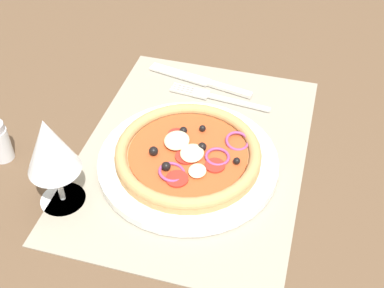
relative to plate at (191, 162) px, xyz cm
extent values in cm
cube|color=brown|center=(3.12, 0.43, -2.27)|extent=(190.00, 140.00, 2.40)
cube|color=gray|center=(3.12, 0.43, -0.87)|extent=(45.99, 33.87, 0.40)
cylinder|color=silver|center=(0.00, 0.00, 0.00)|extent=(27.03, 27.03, 1.34)
cylinder|color=tan|center=(0.00, 0.00, 1.17)|extent=(21.64, 21.64, 1.00)
torus|color=tan|center=(0.00, 0.00, 2.03)|extent=(21.71, 21.71, 1.80)
cylinder|color=#C64C23|center=(0.00, 0.00, 1.82)|extent=(17.74, 17.74, 0.30)
ellipsoid|color=beige|center=(-3.66, -1.96, 2.39)|extent=(2.84, 2.55, 0.85)
ellipsoid|color=beige|center=(-0.57, -0.32, 2.55)|extent=(3.86, 3.48, 1.16)
ellipsoid|color=beige|center=(1.38, 2.57, 2.60)|extent=(4.21, 3.79, 1.26)
sphere|color=black|center=(1.05, -1.44, 2.62)|extent=(1.31, 1.31, 1.31)
sphere|color=black|center=(3.80, 2.24, 2.57)|extent=(1.20, 1.20, 1.20)
sphere|color=black|center=(-1.76, 5.17, 2.66)|extent=(1.38, 1.38, 1.38)
sphere|color=black|center=(-4.20, 2.48, 2.64)|extent=(1.34, 1.34, 1.34)
sphere|color=black|center=(5.18, -0.42, 2.48)|extent=(1.02, 1.02, 1.02)
sphere|color=black|center=(-0.33, -6.94, 2.48)|extent=(1.03, 1.03, 1.03)
torus|color=#8E3D75|center=(-4.71, 1.48, 2.22)|extent=(3.94, 3.91, 1.22)
torus|color=#8E3D75|center=(4.06, -6.13, 2.22)|extent=(3.77, 3.70, 1.47)
torus|color=#8E3D75|center=(0.00, -4.01, 2.22)|extent=(3.72, 3.72, 0.70)
cylinder|color=#A3281E|center=(2.85, 3.07, 2.12)|extent=(2.83, 2.83, 0.30)
cylinder|color=#A3281E|center=(-5.66, 0.32, 2.12)|extent=(3.21, 3.21, 0.30)
cylinder|color=#A3281E|center=(-1.05, 0.08, 2.12)|extent=(3.25, 3.25, 0.30)
cylinder|color=#A3281E|center=(-1.72, -4.06, 2.12)|extent=(2.93, 2.93, 0.30)
cube|color=silver|center=(16.46, -3.96, -0.45)|extent=(2.01, 11.19, 0.44)
cube|color=silver|center=(17.14, 2.85, -0.45)|extent=(2.44, 2.73, 0.44)
cube|color=silver|center=(18.38, 6.16, -0.45)|extent=(0.75, 4.33, 0.44)
cube|color=silver|center=(17.78, 6.22, -0.45)|extent=(0.75, 4.33, 0.44)
cube|color=silver|center=(17.19, 6.28, -0.45)|extent=(0.75, 4.33, 0.44)
cube|color=silver|center=(16.59, 6.34, -0.45)|extent=(0.75, 4.33, 0.44)
cube|color=silver|center=(19.68, -1.60, -0.36)|extent=(2.95, 8.49, 0.62)
cube|color=silver|center=(21.67, 8.19, -0.45)|extent=(4.27, 11.77, 0.44)
cylinder|color=silver|center=(-11.06, 15.78, -0.87)|extent=(6.40, 6.40, 0.40)
cylinder|color=silver|center=(-11.06, 15.78, 2.33)|extent=(0.80, 0.80, 6.00)
cone|color=silver|center=(-11.06, 15.78, 9.58)|extent=(7.20, 7.20, 8.50)
cone|color=#D1336B|center=(-11.06, 15.78, 8.28)|extent=(4.60, 4.60, 5.10)
cylinder|color=silver|center=(-5.58, 28.37, 1.68)|extent=(3.20, 3.20, 5.50)
camera|label=1|loc=(-52.14, -14.58, 54.91)|focal=48.11mm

